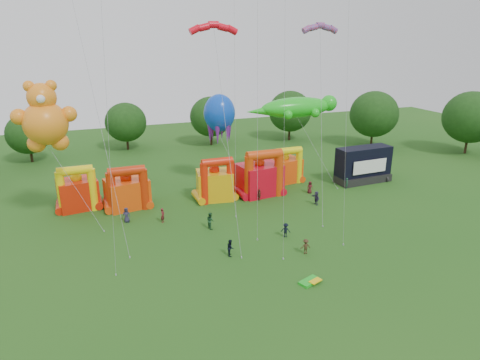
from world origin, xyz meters
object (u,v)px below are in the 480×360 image
object	(u,v)px
bouncy_castle_2	(215,183)
gecko_kite	(308,134)
spectator_0	(126,215)
spectator_4	(259,195)
octopus_kite	(226,139)
bouncy_castle_0	(78,192)
teddy_bear_kite	(62,157)
stage_trailer	(363,165)

from	to	relation	value
bouncy_castle_2	gecko_kite	bearing A→B (deg)	11.26
spectator_0	spectator_4	bearing A→B (deg)	22.35
gecko_kite	octopus_kite	xyz separation A→B (m)	(-12.43, 1.11, 0.02)
octopus_kite	spectator_4	xyz separation A→B (m)	(2.30, -6.69, -6.30)
bouncy_castle_0	teddy_bear_kite	world-z (taller)	teddy_bear_kite
bouncy_castle_2	stage_trailer	xyz separation A→B (m)	(22.90, -0.69, 0.27)
bouncy_castle_0	spectator_4	world-z (taller)	bouncy_castle_0
gecko_kite	spectator_0	xyz separation A→B (m)	(-27.47, -6.55, -6.18)
gecko_kite	spectator_0	distance (m)	28.91
gecko_kite	octopus_kite	size ratio (longest dim) A/B	1.12
bouncy_castle_2	teddy_bear_kite	world-z (taller)	teddy_bear_kite
spectator_0	spectator_4	distance (m)	17.37
gecko_kite	spectator_4	xyz separation A→B (m)	(-10.13, -5.58, -6.29)
gecko_kite	spectator_4	distance (m)	13.17
gecko_kite	spectator_0	world-z (taller)	gecko_kite
bouncy_castle_0	teddy_bear_kite	bearing A→B (deg)	-100.16
stage_trailer	spectator_4	world-z (taller)	stage_trailer
bouncy_castle_0	gecko_kite	world-z (taller)	gecko_kite
bouncy_castle_0	bouncy_castle_2	xyz separation A→B (m)	(17.13, -2.97, 0.04)
stage_trailer	spectator_4	size ratio (longest dim) A/B	5.32
spectator_4	teddy_bear_kite	bearing A→B (deg)	-62.02
teddy_bear_kite	spectator_4	distance (m)	24.63
bouncy_castle_2	octopus_kite	size ratio (longest dim) A/B	0.45
bouncy_castle_2	teddy_bear_kite	size ratio (longest dim) A/B	0.36
stage_trailer	octopus_kite	size ratio (longest dim) A/B	0.64
spectator_0	gecko_kite	bearing A→B (deg)	32.57
teddy_bear_kite	octopus_kite	xyz separation A→B (m)	(21.15, 6.72, -1.19)
teddy_bear_kite	gecko_kite	world-z (taller)	teddy_bear_kite
bouncy_castle_0	gecko_kite	size ratio (longest dim) A/B	0.40
stage_trailer	gecko_kite	xyz separation A→B (m)	(-7.43, 3.77, 4.51)
spectator_4	spectator_0	bearing A→B (deg)	-58.90
gecko_kite	octopus_kite	distance (m)	12.48
spectator_4	stage_trailer	bearing A→B (deg)	123.80
bouncy_castle_0	gecko_kite	xyz separation A→B (m)	(32.60, 0.11, 4.82)
gecko_kite	spectator_4	bearing A→B (deg)	-151.15
octopus_kite	spectator_0	bearing A→B (deg)	-153.02
stage_trailer	gecko_kite	bearing A→B (deg)	153.10
bouncy_castle_0	octopus_kite	size ratio (longest dim) A/B	0.45
gecko_kite	teddy_bear_kite	bearing A→B (deg)	-170.52
gecko_kite	spectator_0	bearing A→B (deg)	-166.59
bouncy_castle_0	octopus_kite	world-z (taller)	octopus_kite
bouncy_castle_0	stage_trailer	world-z (taller)	bouncy_castle_0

